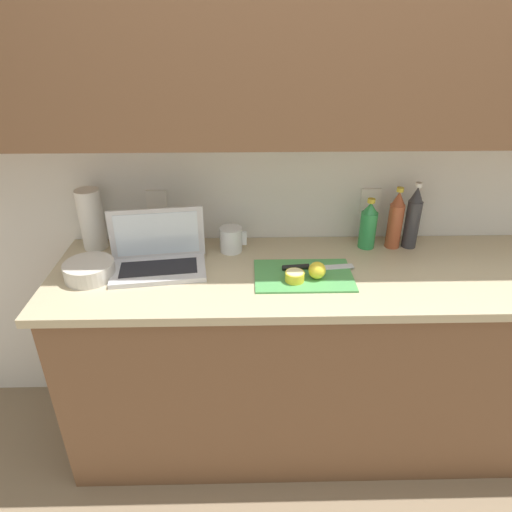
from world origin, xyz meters
TOP-DOWN VIEW (x-y plane):
  - ground_plane at (0.00, 0.00)m, footprint 12.00×12.00m
  - wall_back at (-0.00, 0.25)m, footprint 5.20×0.38m
  - counter_unit at (0.02, 0.00)m, footprint 2.38×0.64m
  - laptop at (-0.75, 0.05)m, footprint 0.41×0.27m
  - cutting_board at (-0.16, -0.04)m, footprint 0.39×0.26m
  - knife at (-0.14, 0.00)m, footprint 0.30×0.06m
  - lemon_half_cut at (-0.20, -0.09)m, footprint 0.08×0.08m
  - lemon_whole_beside at (-0.11, -0.07)m, footprint 0.07×0.07m
  - bottle_green_soda at (0.35, 0.21)m, footprint 0.06×0.06m
  - bottle_oil_tall at (0.27, 0.21)m, footprint 0.07×0.07m
  - bottle_water_clear at (0.16, 0.21)m, footprint 0.07×0.07m
  - measuring_cup at (-0.45, 0.19)m, footprint 0.12×0.10m
  - bowl_white at (-1.01, -0.03)m, footprint 0.20×0.20m
  - paper_towel_roll at (-1.06, 0.24)m, footprint 0.11×0.11m

SIDE VIEW (x-z plane):
  - ground_plane at x=0.00m, z-range 0.00..0.00m
  - counter_unit at x=0.02m, z-range 0.01..0.93m
  - cutting_board at x=-0.16m, z-range 0.92..0.93m
  - knife at x=-0.14m, z-range 0.93..0.95m
  - lemon_half_cut at x=-0.20m, z-range 0.93..0.97m
  - bowl_white at x=-1.01m, z-range 0.92..0.99m
  - lemon_whole_beside at x=-0.11m, z-range 0.93..1.00m
  - measuring_cup at x=-0.45m, z-range 0.92..1.04m
  - laptop at x=-0.75m, z-range 0.86..1.10m
  - bottle_water_clear at x=0.16m, z-range 0.91..1.15m
  - bottle_oil_tall at x=0.27m, z-range 0.91..1.19m
  - paper_towel_roll at x=-1.06m, z-range 0.92..1.20m
  - bottle_green_soda at x=0.35m, z-range 0.91..1.21m
  - wall_back at x=0.00m, z-range 0.26..2.86m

